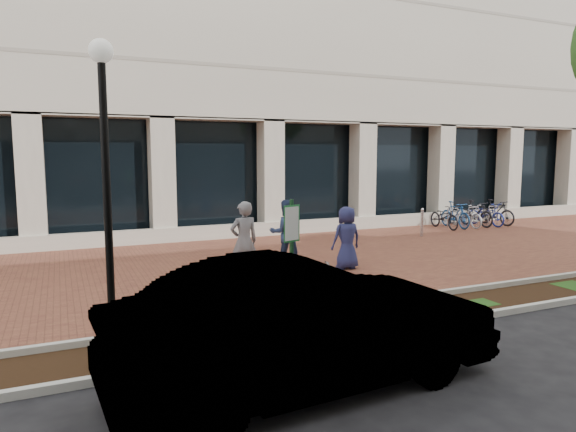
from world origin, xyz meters
name	(u,v)px	position (x,y,z in m)	size (l,w,h in m)	color
ground	(271,263)	(0.00, 0.00, 0.00)	(120.00, 120.00, 0.00)	black
brick_plaza	(271,263)	(0.00, 0.00, 0.01)	(40.00, 9.00, 0.01)	brown
planting_strip	(380,319)	(0.00, -5.25, 0.01)	(40.00, 1.50, 0.01)	black
curb_plaza_side	(358,305)	(0.00, -4.50, 0.06)	(40.00, 0.12, 0.12)	#B9B9AF
curb_street_side	(405,328)	(0.00, -6.00, 0.06)	(40.00, 0.12, 0.12)	#B9B9AF
parking_sign	(292,247)	(-1.70, -5.12, 1.44)	(0.34, 0.07, 2.23)	#14391E
lamppost	(106,178)	(-4.56, -4.60, 2.62)	(0.36, 0.36, 4.66)	black
locked_bicycle	(302,296)	(-1.43, -4.95, 0.52)	(0.69, 1.99, 1.05)	#BCBCC1
pedestrian_left	(244,241)	(-1.31, -1.54, 0.94)	(0.69, 0.45, 1.89)	slate
pedestrian_mid	(285,233)	(0.27, -0.36, 0.89)	(0.86, 0.67, 1.77)	navy
pedestrian_right	(347,238)	(1.53, -1.45, 0.82)	(0.80, 0.52, 1.64)	#1F234F
bollard	(422,222)	(6.73, 2.01, 0.53)	(0.12, 0.12, 1.04)	#BAB9BE
bike_rack_cluster	(470,215)	(10.19, 3.24, 0.51)	(3.55, 1.89, 1.07)	black
sedan_near_curb	(307,324)	(-2.43, -7.16, 0.83)	(1.76, 5.05, 1.67)	#AFAFB4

